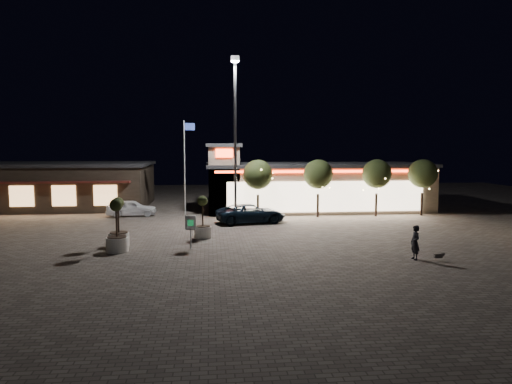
{
  "coord_description": "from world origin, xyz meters",
  "views": [
    {
      "loc": [
        0.08,
        -25.8,
        5.78
      ],
      "look_at": [
        3.33,
        6.0,
        2.64
      ],
      "focal_mm": 32.0,
      "sensor_mm": 36.0,
      "label": 1
    }
  ],
  "objects": [
    {
      "name": "flagpole",
      "position": [
        -1.9,
        13.0,
        4.74
      ],
      "size": [
        0.95,
        0.1,
        8.0
      ],
      "color": "white",
      "rests_on": "ground"
    },
    {
      "name": "string_tree_c",
      "position": [
        14.0,
        11.0,
        3.56
      ],
      "size": [
        2.42,
        2.42,
        4.79
      ],
      "color": "#332319",
      "rests_on": "ground"
    },
    {
      "name": "string_tree_a",
      "position": [
        4.0,
        11.0,
        3.56
      ],
      "size": [
        2.42,
        2.42,
        4.79
      ],
      "color": "#332319",
      "rests_on": "ground"
    },
    {
      "name": "ground",
      "position": [
        0.0,
        0.0,
        0.0
      ],
      "size": [
        90.0,
        90.0,
        0.0
      ],
      "primitive_type": "plane",
      "color": "#6B6056",
      "rests_on": "ground"
    },
    {
      "name": "retail_building",
      "position": [
        9.51,
        15.82,
        2.21
      ],
      "size": [
        20.4,
        8.4,
        6.1
      ],
      "color": "tan",
      "rests_on": "ground"
    },
    {
      "name": "string_tree_b",
      "position": [
        9.0,
        11.0,
        3.56
      ],
      "size": [
        2.42,
        2.42,
        4.79
      ],
      "color": "#332319",
      "rests_on": "ground"
    },
    {
      "name": "valet_sign",
      "position": [
        -1.02,
        0.02,
        1.34
      ],
      "size": [
        0.62,
        0.22,
        1.92
      ],
      "color": "gray",
      "rests_on": "ground"
    },
    {
      "name": "planter_left",
      "position": [
        -5.24,
        1.17,
        0.9
      ],
      "size": [
        1.18,
        1.18,
        2.9
      ],
      "color": "silver",
      "rests_on": "ground"
    },
    {
      "name": "white_sedan",
      "position": [
        -6.5,
        13.13,
        0.7
      ],
      "size": [
        4.24,
        2.04,
        1.4
      ],
      "primitive_type": "imported",
      "rotation": [
        0.0,
        0.0,
        1.67
      ],
      "color": "white",
      "rests_on": "ground"
    },
    {
      "name": "string_tree_d",
      "position": [
        18.0,
        11.0,
        3.56
      ],
      "size": [
        2.42,
        2.42,
        4.79
      ],
      "color": "#332319",
      "rests_on": "ground"
    },
    {
      "name": "restaurant_building",
      "position": [
        -14.0,
        19.97,
        2.16
      ],
      "size": [
        16.4,
        11.0,
        4.3
      ],
      "color": "#382D23",
      "rests_on": "ground"
    },
    {
      "name": "pickup_truck",
      "position": [
        3.22,
        8.63,
        0.74
      ],
      "size": [
        5.67,
        3.4,
        1.47
      ],
      "primitive_type": "imported",
      "rotation": [
        0.0,
        0.0,
        1.76
      ],
      "color": "black",
      "rests_on": "ground"
    },
    {
      "name": "planter_right",
      "position": [
        -0.38,
        3.15,
        0.84
      ],
      "size": [
        1.1,
        1.1,
        2.71
      ],
      "color": "silver",
      "rests_on": "ground"
    },
    {
      "name": "dog",
      "position": [
        11.75,
        -4.03,
        0.3
      ],
      "size": [
        0.56,
        0.2,
        0.3
      ],
      "color": "#59514C",
      "rests_on": "ground"
    },
    {
      "name": "pedestrian",
      "position": [
        10.59,
        -3.65,
        0.89
      ],
      "size": [
        0.46,
        0.67,
        1.79
      ],
      "primitive_type": "imported",
      "rotation": [
        0.0,
        0.0,
        -1.52
      ],
      "color": "black",
      "rests_on": "ground"
    },
    {
      "name": "floodlight_pole",
      "position": [
        2.0,
        8.0,
        7.02
      ],
      "size": [
        0.6,
        0.4,
        12.38
      ],
      "color": "gray",
      "rests_on": "ground"
    },
    {
      "name": "planter_mid",
      "position": [
        -5.06,
        -0.25,
        0.92
      ],
      "size": [
        1.21,
        1.21,
        2.97
      ],
      "color": "silver",
      "rests_on": "ground"
    }
  ]
}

